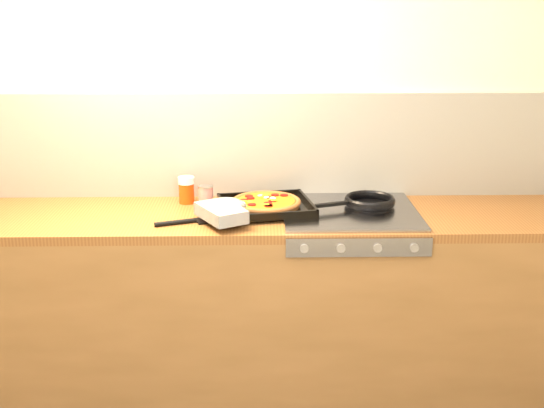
{
  "coord_description": "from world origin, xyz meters",
  "views": [
    {
      "loc": [
        0.04,
        -1.81,
        1.82
      ],
      "look_at": [
        0.1,
        1.08,
        0.95
      ],
      "focal_mm": 45.0,
      "sensor_mm": 36.0,
      "label": 1
    }
  ],
  "objects_px": {
    "pizza_on_tray": "(253,206)",
    "frying_pan": "(369,202)",
    "juice_glass": "(186,190)",
    "tomato_can": "(206,196)"
  },
  "relations": [
    {
      "from": "pizza_on_tray",
      "to": "juice_glass",
      "type": "bearing_deg",
      "value": 148.68
    },
    {
      "from": "frying_pan",
      "to": "tomato_can",
      "type": "bearing_deg",
      "value": 175.18
    },
    {
      "from": "pizza_on_tray",
      "to": "tomato_can",
      "type": "bearing_deg",
      "value": 148.7
    },
    {
      "from": "tomato_can",
      "to": "juice_glass",
      "type": "distance_m",
      "value": 0.11
    },
    {
      "from": "pizza_on_tray",
      "to": "frying_pan",
      "type": "height_order",
      "value": "pizza_on_tray"
    },
    {
      "from": "pizza_on_tray",
      "to": "juice_glass",
      "type": "relative_size",
      "value": 4.3
    },
    {
      "from": "frying_pan",
      "to": "juice_glass",
      "type": "height_order",
      "value": "juice_glass"
    },
    {
      "from": "pizza_on_tray",
      "to": "frying_pan",
      "type": "distance_m",
      "value": 0.53
    },
    {
      "from": "frying_pan",
      "to": "pizza_on_tray",
      "type": "bearing_deg",
      "value": -172.29
    },
    {
      "from": "pizza_on_tray",
      "to": "juice_glass",
      "type": "xyz_separation_m",
      "value": [
        -0.31,
        0.19,
        0.02
      ]
    }
  ]
}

